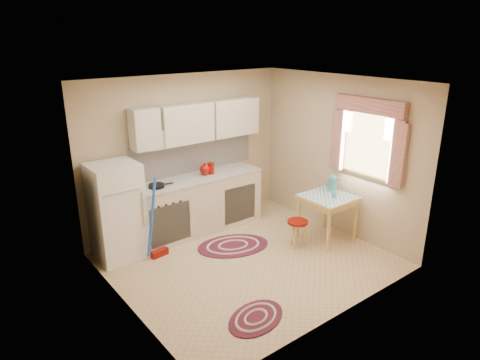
{
  "coord_description": "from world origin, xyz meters",
  "views": [
    {
      "loc": [
        -3.4,
        -4.19,
        3.08
      ],
      "look_at": [
        0.04,
        0.25,
        1.14
      ],
      "focal_mm": 32.0,
      "sensor_mm": 36.0,
      "label": 1
    }
  ],
  "objects_px": {
    "table": "(327,218)",
    "stool": "(297,233)",
    "base_cabinets": "(196,205)",
    "fridge": "(117,212)"
  },
  "relations": [
    {
      "from": "fridge",
      "to": "base_cabinets",
      "type": "bearing_deg",
      "value": 2.15
    },
    {
      "from": "table",
      "to": "stool",
      "type": "relative_size",
      "value": 1.71
    },
    {
      "from": "fridge",
      "to": "base_cabinets",
      "type": "height_order",
      "value": "fridge"
    },
    {
      "from": "table",
      "to": "stool",
      "type": "bearing_deg",
      "value": 168.47
    },
    {
      "from": "stool",
      "to": "table",
      "type": "bearing_deg",
      "value": -11.53
    },
    {
      "from": "table",
      "to": "stool",
      "type": "distance_m",
      "value": 0.56
    },
    {
      "from": "base_cabinets",
      "to": "table",
      "type": "height_order",
      "value": "base_cabinets"
    },
    {
      "from": "base_cabinets",
      "to": "table",
      "type": "xyz_separation_m",
      "value": [
        1.44,
        -1.51,
        -0.08
      ]
    },
    {
      "from": "fridge",
      "to": "stool",
      "type": "relative_size",
      "value": 3.33
    },
    {
      "from": "base_cabinets",
      "to": "table",
      "type": "relative_size",
      "value": 3.12
    }
  ]
}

